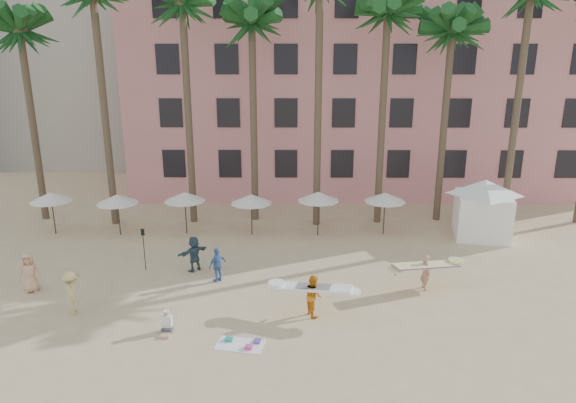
% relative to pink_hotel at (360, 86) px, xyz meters
% --- Properties ---
extents(ground, '(120.00, 120.00, 0.00)m').
position_rel_pink_hotel_xyz_m(ground, '(-7.00, -26.00, -8.00)').
color(ground, '#D1B789').
rests_on(ground, ground).
extents(pink_hotel, '(35.00, 14.00, 16.00)m').
position_rel_pink_hotel_xyz_m(pink_hotel, '(0.00, 0.00, 0.00)').
color(pink_hotel, pink).
rests_on(pink_hotel, ground).
extents(palm_row, '(44.40, 5.40, 16.30)m').
position_rel_pink_hotel_xyz_m(palm_row, '(-6.49, -11.00, 4.97)').
color(palm_row, brown).
rests_on(palm_row, ground).
extents(umbrella_row, '(22.50, 2.70, 2.73)m').
position_rel_pink_hotel_xyz_m(umbrella_row, '(-10.00, -13.50, -5.67)').
color(umbrella_row, '#332B23').
rests_on(umbrella_row, ground).
extents(cabana, '(5.27, 5.27, 3.50)m').
position_rel_pink_hotel_xyz_m(cabana, '(5.77, -13.71, -5.93)').
color(cabana, white).
rests_on(cabana, ground).
extents(beach_towel, '(1.95, 1.31, 0.14)m').
position_rel_pink_hotel_xyz_m(beach_towel, '(-7.47, -25.73, -7.97)').
color(beach_towel, white).
rests_on(beach_towel, ground).
extents(carrier_yellow, '(3.36, 1.83, 1.70)m').
position_rel_pink_hotel_xyz_m(carrier_yellow, '(0.67, -20.87, -7.02)').
color(carrier_yellow, tan).
rests_on(carrier_yellow, ground).
extents(carrier_white, '(3.29, 1.51, 1.78)m').
position_rel_pink_hotel_xyz_m(carrier_white, '(-4.66, -23.36, -7.04)').
color(carrier_white, orange).
rests_on(carrier_white, ground).
extents(beachgoers, '(9.50, 5.96, 1.92)m').
position_rel_pink_hotel_xyz_m(beachgoers, '(-13.19, -21.02, -7.07)').
color(beachgoers, '#374F60').
rests_on(beachgoers, ground).
extents(paddle, '(0.18, 0.04, 2.23)m').
position_rel_pink_hotel_xyz_m(paddle, '(-13.02, -18.83, -6.59)').
color(paddle, black).
rests_on(paddle, ground).
extents(seated_man, '(0.41, 0.71, 0.92)m').
position_rel_pink_hotel_xyz_m(seated_man, '(-10.51, -24.87, -7.68)').
color(seated_man, '#3F3F4C').
rests_on(seated_man, ground).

